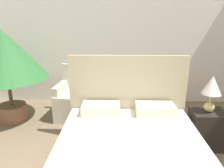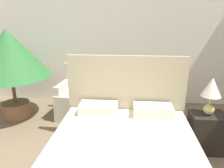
% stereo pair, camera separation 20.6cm
% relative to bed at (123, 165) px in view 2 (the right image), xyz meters
% --- Properties ---
extents(wall_back, '(10.00, 0.06, 2.90)m').
position_rel_bed_xyz_m(wall_back, '(-0.23, 2.53, 1.17)').
color(wall_back, silver).
rests_on(wall_back, ground_plane).
extents(bed, '(1.66, 2.18, 1.26)m').
position_rel_bed_xyz_m(bed, '(0.00, 0.00, 0.00)').
color(bed, '#4C4238').
rests_on(bed, ground_plane).
extents(armchair_near_window_left, '(0.67, 0.68, 0.94)m').
position_rel_bed_xyz_m(armchair_near_window_left, '(-0.90, 1.68, 0.02)').
color(armchair_near_window_left, beige).
rests_on(armchair_near_window_left, ground_plane).
extents(armchair_near_window_right, '(0.61, 0.63, 0.94)m').
position_rel_bed_xyz_m(armchair_near_window_right, '(-0.02, 1.68, 0.02)').
color(armchair_near_window_right, beige).
rests_on(armchair_near_window_right, ground_plane).
extents(potted_palm, '(1.35, 1.35, 1.58)m').
position_rel_bed_xyz_m(potted_palm, '(-2.00, 1.55, 0.85)').
color(potted_palm, brown).
rests_on(potted_palm, ground_plane).
extents(nightstand, '(0.45, 0.37, 0.54)m').
position_rel_bed_xyz_m(nightstand, '(1.11, 0.80, -0.01)').
color(nightstand, black).
rests_on(nightstand, ground_plane).
extents(table_lamp, '(0.25, 0.25, 0.50)m').
position_rel_bed_xyz_m(table_lamp, '(1.09, 0.79, 0.59)').
color(table_lamp, tan).
rests_on(table_lamp, nightstand).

